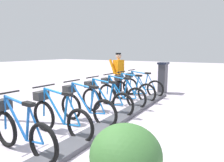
% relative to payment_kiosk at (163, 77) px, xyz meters
% --- Properties ---
extents(ground_plane, '(60.00, 60.00, 0.00)m').
position_rel_payment_kiosk_xyz_m(ground_plane, '(-0.05, 5.02, -0.67)').
color(ground_plane, '#B7ABB6').
extents(dock_rail_base, '(0.44, 9.30, 0.10)m').
position_rel_payment_kiosk_xyz_m(dock_rail_base, '(-0.05, 5.02, -0.62)').
color(dock_rail_base, '#47474C').
rests_on(dock_rail_base, ground).
extents(payment_kiosk, '(0.36, 0.52, 1.28)m').
position_rel_payment_kiosk_xyz_m(payment_kiosk, '(0.00, 0.00, 0.00)').
color(payment_kiosk, '#38383D').
rests_on(payment_kiosk, ground).
extents(bike_docked_0, '(1.72, 0.54, 1.02)m').
position_rel_payment_kiosk_xyz_m(bike_docked_0, '(0.57, 0.97, -0.24)').
color(bike_docked_0, black).
rests_on(bike_docked_0, ground).
extents(bike_docked_1, '(1.72, 0.54, 1.02)m').
position_rel_payment_kiosk_xyz_m(bike_docked_1, '(0.57, 1.82, -0.24)').
color(bike_docked_1, black).
rests_on(bike_docked_1, ground).
extents(bike_docked_2, '(1.72, 0.54, 1.02)m').
position_rel_payment_kiosk_xyz_m(bike_docked_2, '(0.57, 2.67, -0.24)').
color(bike_docked_2, black).
rests_on(bike_docked_2, ground).
extents(bike_docked_3, '(1.72, 0.54, 1.02)m').
position_rel_payment_kiosk_xyz_m(bike_docked_3, '(0.57, 3.52, -0.24)').
color(bike_docked_3, black).
rests_on(bike_docked_3, ground).
extents(bike_docked_4, '(1.72, 0.54, 1.02)m').
position_rel_payment_kiosk_xyz_m(bike_docked_4, '(0.57, 4.37, -0.24)').
color(bike_docked_4, black).
rests_on(bike_docked_4, ground).
extents(bike_docked_5, '(1.72, 0.54, 1.02)m').
position_rel_payment_kiosk_xyz_m(bike_docked_5, '(0.57, 5.22, -0.24)').
color(bike_docked_5, black).
rests_on(bike_docked_5, ground).
extents(bike_docked_6, '(1.72, 0.54, 1.02)m').
position_rel_payment_kiosk_xyz_m(bike_docked_6, '(0.57, 6.07, -0.24)').
color(bike_docked_6, black).
rests_on(bike_docked_6, ground).
extents(worker_near_rack, '(0.54, 0.67, 1.66)m').
position_rel_payment_kiosk_xyz_m(worker_near_rack, '(1.52, 1.02, 0.24)').
color(worker_near_rack, white).
rests_on(worker_near_rack, ground).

